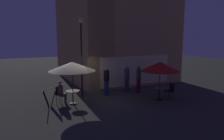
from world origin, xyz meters
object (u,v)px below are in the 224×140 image
(cafe_table_0, at_px, (73,94))
(patio_umbrella_0, at_px, (72,67))
(cafe_table_1, at_px, (159,92))
(cafe_chair_1, at_px, (170,90))
(patron_seated_0, at_px, (61,91))
(patron_standing_2, at_px, (127,79))
(menu_sandwich_board, at_px, (50,99))
(patio_umbrella_1, at_px, (160,67))
(street_lamp_near_corner, at_px, (81,46))
(patron_standing_3, at_px, (139,80))
(cafe_chair_0, at_px, (59,93))
(patron_standing_1, at_px, (106,81))

(cafe_table_0, height_order, patio_umbrella_0, patio_umbrella_0)
(cafe_table_1, height_order, cafe_chair_1, cafe_chair_1)
(patron_seated_0, height_order, patron_standing_2, patron_standing_2)
(menu_sandwich_board, xyz_separation_m, patio_umbrella_1, (5.92, -1.60, 1.50))
(patron_standing_2, bearing_deg, patio_umbrella_1, 10.86)
(street_lamp_near_corner, height_order, patio_umbrella_1, street_lamp_near_corner)
(cafe_table_1, bearing_deg, street_lamp_near_corner, 144.01)
(menu_sandwich_board, relative_size, patron_standing_3, 0.52)
(cafe_chair_0, xyz_separation_m, patron_standing_1, (3.04, 0.18, 0.32))
(patio_umbrella_1, xyz_separation_m, cafe_chair_1, (0.77, -0.10, -1.42))
(menu_sandwich_board, relative_size, patron_standing_2, 0.51)
(cafe_table_0, distance_m, cafe_chair_0, 0.84)
(patron_seated_0, xyz_separation_m, patron_standing_1, (2.93, 0.27, 0.18))
(patio_umbrella_0, height_order, patron_standing_3, patio_umbrella_0)
(patron_seated_0, distance_m, patron_standing_2, 4.49)
(patio_umbrella_1, bearing_deg, patio_umbrella_0, 161.18)
(street_lamp_near_corner, bearing_deg, patron_seated_0, -155.66)
(patron_seated_0, xyz_separation_m, patron_standing_3, (5.05, -0.18, 0.18))
(cafe_table_0, height_order, patron_standing_3, patron_standing_3)
(cafe_table_1, bearing_deg, patron_seated_0, 158.42)
(patio_umbrella_1, xyz_separation_m, cafe_chair_0, (-5.31, 2.15, -1.39))
(menu_sandwich_board, relative_size, patio_umbrella_1, 0.41)
(menu_sandwich_board, height_order, patron_standing_3, patron_standing_3)
(menu_sandwich_board, distance_m, cafe_chair_1, 6.91)
(cafe_chair_1, relative_size, patron_standing_2, 0.51)
(patron_seated_0, bearing_deg, patron_standing_1, 46.91)
(cafe_chair_0, distance_m, patron_seated_0, 0.20)
(cafe_table_1, distance_m, cafe_chair_1, 0.78)
(cafe_table_1, relative_size, patio_umbrella_1, 0.33)
(cafe_table_1, bearing_deg, patron_standing_2, 106.84)
(cafe_chair_1, bearing_deg, cafe_chair_0, -13.03)
(cafe_table_0, bearing_deg, street_lamp_near_corner, 50.09)
(cafe_table_1, bearing_deg, patio_umbrella_1, 90.00)
(patio_umbrella_0, distance_m, patio_umbrella_1, 4.95)
(menu_sandwich_board, height_order, cafe_table_1, menu_sandwich_board)
(patron_standing_1, bearing_deg, street_lamp_near_corner, 141.35)
(street_lamp_near_corner, xyz_separation_m, patron_seated_0, (-1.46, -0.66, -2.41))
(patio_umbrella_0, height_order, cafe_chair_1, patio_umbrella_0)
(patio_umbrella_1, bearing_deg, cafe_table_0, 161.18)
(patio_umbrella_1, bearing_deg, menu_sandwich_board, 164.85)
(patio_umbrella_0, distance_m, patron_standing_1, 2.78)
(patio_umbrella_0, bearing_deg, patron_standing_3, 3.51)
(cafe_chair_0, xyz_separation_m, patron_standing_2, (4.58, 0.26, 0.33))
(cafe_table_0, distance_m, patron_standing_2, 4.05)
(cafe_table_1, bearing_deg, patio_umbrella_0, 161.18)
(cafe_table_1, relative_size, patio_umbrella_0, 0.30)
(patron_standing_1, distance_m, patron_standing_2, 1.55)
(patio_umbrella_1, height_order, patron_standing_3, patio_umbrella_1)
(cafe_table_1, relative_size, cafe_chair_0, 0.78)
(street_lamp_near_corner, xyz_separation_m, patron_standing_2, (3.01, -0.31, -2.21))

